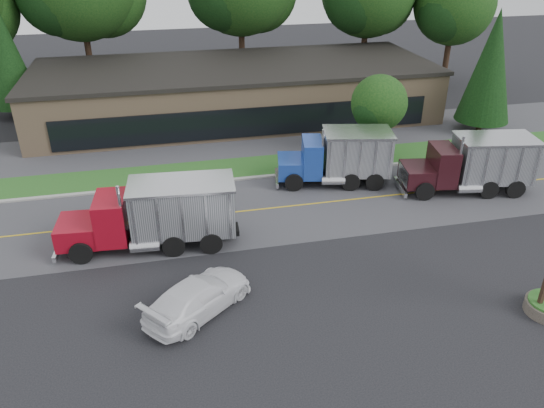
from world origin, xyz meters
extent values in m
plane|color=#2B2B2F|center=(0.00, 0.00, 0.00)|extent=(140.00, 140.00, 0.00)
cube|color=#56565B|center=(0.00, 9.00, 0.00)|extent=(60.00, 8.00, 0.02)
cube|color=gold|center=(0.00, 9.00, 0.00)|extent=(60.00, 0.12, 0.01)
cube|color=#9E9E99|center=(0.00, 13.20, 0.00)|extent=(60.00, 0.30, 0.12)
cube|color=#1E4C1A|center=(0.00, 15.00, 0.00)|extent=(60.00, 3.40, 0.03)
cube|color=#56565B|center=(0.00, 20.00, 0.00)|extent=(60.00, 7.00, 0.02)
cube|color=tan|center=(2.00, 26.00, 2.00)|extent=(32.00, 12.00, 4.00)
cylinder|color=#382619|center=(-10.00, 34.00, 2.74)|extent=(0.56, 0.56, 5.49)
cylinder|color=#382619|center=(4.00, 34.00, 2.69)|extent=(0.56, 0.56, 5.37)
cylinder|color=#382619|center=(16.00, 33.00, 2.44)|extent=(0.56, 0.56, 4.88)
sphere|color=black|center=(14.61, 32.16, 8.23)|extent=(6.14, 6.14, 6.14)
cylinder|color=#382619|center=(24.00, 31.00, 2.09)|extent=(0.56, 0.56, 4.18)
sphere|color=#0E3510|center=(24.00, 31.00, 7.75)|extent=(7.63, 7.63, 7.63)
sphere|color=#0E3510|center=(25.43, 31.95, 6.80)|extent=(5.73, 5.73, 5.73)
sphere|color=black|center=(22.81, 30.28, 7.04)|extent=(5.25, 5.25, 5.25)
cylinder|color=#382619|center=(-16.00, 30.00, 0.50)|extent=(0.44, 0.44, 1.00)
cone|color=black|center=(-16.00, 30.00, 5.19)|extent=(4.15, 4.15, 8.49)
cylinder|color=#382619|center=(20.00, 18.00, 0.50)|extent=(0.44, 0.44, 1.00)
cone|color=black|center=(20.00, 18.00, 5.07)|extent=(4.05, 4.05, 8.29)
cylinder|color=#382619|center=(10.00, 15.00, 1.03)|extent=(0.56, 0.56, 2.06)
sphere|color=#0E3510|center=(10.00, 15.00, 3.82)|extent=(3.77, 3.77, 3.77)
sphere|color=#0E3510|center=(10.71, 15.47, 3.35)|extent=(2.82, 2.82, 2.82)
sphere|color=black|center=(9.41, 14.65, 3.47)|extent=(2.59, 2.59, 2.59)
cube|color=black|center=(-5.25, 6.50, 0.57)|extent=(8.38, 1.64, 0.28)
cube|color=maroon|center=(-8.87, 6.78, 1.12)|extent=(2.16, 2.45, 1.10)
cube|color=maroon|center=(-7.24, 6.65, 1.72)|extent=(1.63, 2.50, 2.20)
cube|color=black|center=(-7.87, 6.70, 2.12)|extent=(0.22, 2.10, 0.90)
cube|color=silver|center=(-3.81, 6.39, 2.02)|extent=(5.16, 2.88, 2.50)
cube|color=silver|center=(-3.81, 6.39, 3.32)|extent=(5.32, 3.04, 0.12)
cylinder|color=black|center=(-8.60, 7.91, 0.57)|extent=(1.12, 0.43, 1.10)
cylinder|color=black|center=(-8.77, 5.62, 0.57)|extent=(1.12, 0.43, 1.10)
cylinder|color=black|center=(-3.36, 7.51, 0.57)|extent=(1.12, 0.43, 1.10)
cylinder|color=black|center=(-3.54, 5.21, 0.57)|extent=(1.12, 0.43, 1.10)
cube|color=black|center=(6.00, 11.50, 0.57)|extent=(6.69, 2.34, 0.28)
cube|color=#1C3F9F|center=(3.18, 12.09, 1.12)|extent=(2.02, 2.58, 1.10)
cube|color=#1C3F9F|center=(4.45, 11.83, 1.72)|extent=(1.62, 2.59, 2.20)
cube|color=black|center=(3.96, 11.93, 2.12)|extent=(0.49, 2.07, 0.90)
cube|color=silver|center=(7.13, 11.26, 2.02)|extent=(4.39, 3.26, 2.50)
cube|color=silver|center=(7.13, 11.26, 3.32)|extent=(4.57, 3.44, 0.12)
cylinder|color=black|center=(3.56, 13.19, 0.57)|extent=(1.15, 0.57, 1.10)
cylinder|color=black|center=(3.09, 10.94, 0.57)|extent=(1.15, 0.57, 1.10)
cylinder|color=black|center=(7.65, 12.33, 0.57)|extent=(1.15, 0.57, 1.10)
cylinder|color=black|center=(7.18, 10.08, 0.57)|extent=(1.15, 0.57, 1.10)
cube|color=black|center=(13.43, 8.69, 0.57)|extent=(7.41, 2.22, 0.28)
cube|color=black|center=(10.28, 9.23, 1.12)|extent=(2.12, 2.56, 1.10)
cube|color=black|center=(11.70, 8.99, 1.72)|extent=(1.66, 2.58, 2.20)
cube|color=black|center=(11.15, 9.08, 2.12)|extent=(0.41, 2.08, 0.90)
cube|color=silver|center=(14.69, 8.48, 2.02)|extent=(4.75, 3.20, 2.50)
cube|color=silver|center=(14.69, 8.48, 3.32)|extent=(4.92, 3.38, 0.12)
cylinder|color=black|center=(10.63, 10.34, 0.57)|extent=(1.14, 0.53, 1.10)
cylinder|color=black|center=(10.25, 8.07, 0.57)|extent=(1.14, 0.53, 1.10)
cylinder|color=black|center=(15.20, 9.56, 0.57)|extent=(1.14, 0.53, 1.10)
cylinder|color=black|center=(14.81, 7.29, 0.57)|extent=(1.14, 0.53, 1.10)
imported|color=white|center=(-3.68, 0.84, 0.74)|extent=(5.26, 4.85, 1.48)
camera|label=1|loc=(-4.59, -17.01, 14.35)|focal=35.00mm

